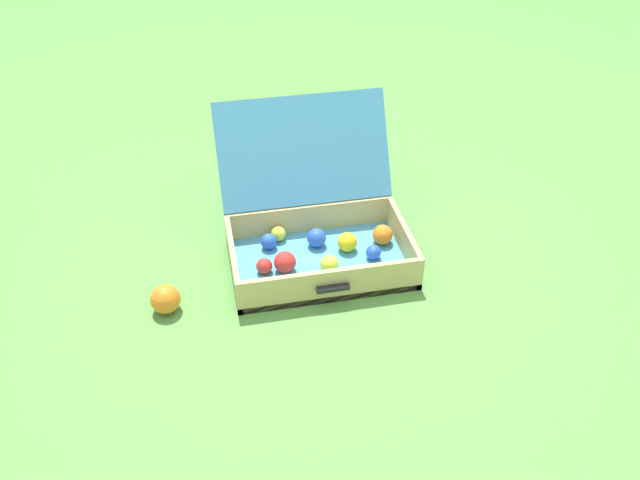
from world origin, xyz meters
TOP-DOWN VIEW (x-y plane):
  - ground_plane at (0.00, 0.00)m, footprint 16.00×16.00m
  - open_suitcase at (0.06, 0.12)m, footprint 0.62×0.62m
  - stray_ball_on_grass at (-0.48, -0.09)m, footprint 0.10×0.10m

SIDE VIEW (x-z plane):
  - ground_plane at x=0.00m, z-range 0.00..0.00m
  - stray_ball_on_grass at x=-0.48m, z-range 0.00..0.10m
  - open_suitcase at x=0.06m, z-range -0.13..0.35m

